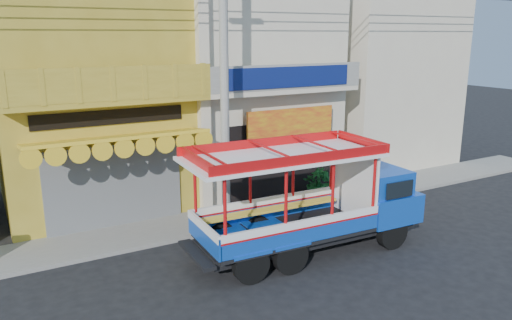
{
  "coord_description": "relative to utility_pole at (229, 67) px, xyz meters",
  "views": [
    {
      "loc": [
        -7.46,
        -10.03,
        5.96
      ],
      "look_at": [
        -0.38,
        2.5,
        2.32
      ],
      "focal_mm": 35.0,
      "sensor_mm": 36.0,
      "label": 1
    }
  ],
  "objects": [
    {
      "name": "ground",
      "position": [
        0.85,
        -3.3,
        -5.03
      ],
      "size": [
        90.0,
        90.0,
        0.0
      ],
      "primitive_type": "plane",
      "color": "black",
      "rests_on": "ground"
    },
    {
      "name": "sidewalk",
      "position": [
        0.85,
        0.7,
        -4.97
      ],
      "size": [
        30.0,
        2.0,
        0.12
      ],
      "primitive_type": "cube",
      "color": "slate",
      "rests_on": "ground"
    },
    {
      "name": "utility_pole",
      "position": [
        0.0,
        0.0,
        0.0
      ],
      "size": [
        28.0,
        0.26,
        9.0
      ],
      "color": "gray",
      "rests_on": "ground"
    },
    {
      "name": "shophouse_left",
      "position": [
        -3.15,
        4.66,
        -0.92
      ],
      "size": [
        6.0,
        7.5,
        8.24
      ],
      "color": "#A38824",
      "rests_on": "ground"
    },
    {
      "name": "potted_plant_b",
      "position": [
        4.48,
        0.91,
        -4.47
      ],
      "size": [
        0.62,
        0.59,
        0.88
      ],
      "primitive_type": "imported",
      "rotation": [
        0.0,
        0.0,
        2.58
      ],
      "color": "#154C1D",
      "rests_on": "sidewalk"
    },
    {
      "name": "potted_plant_a",
      "position": [
        3.95,
        0.95,
        -4.41
      ],
      "size": [
        1.16,
        1.1,
        1.0
      ],
      "primitive_type": "imported",
      "rotation": [
        0.0,
        0.0,
        0.46
      ],
      "color": "#154C1D",
      "rests_on": "sidewalk"
    },
    {
      "name": "potted_plant_c",
      "position": [
        4.01,
        0.87,
        -4.36
      ],
      "size": [
        0.62,
        0.62,
        1.1
      ],
      "primitive_type": "imported",
      "rotation": [
        0.0,
        0.0,
        4.7
      ],
      "color": "#154C1D",
      "rests_on": "sidewalk"
    },
    {
      "name": "shophouse_right",
      "position": [
        2.85,
        4.66,
        -0.93
      ],
      "size": [
        6.0,
        6.75,
        8.24
      ],
      "color": "beige",
      "rests_on": "ground"
    },
    {
      "name": "filler_building_right",
      "position": [
        9.85,
        4.7,
        -1.23
      ],
      "size": [
        6.0,
        6.0,
        7.6
      ],
      "primitive_type": "cube",
      "color": "beige",
      "rests_on": "ground"
    },
    {
      "name": "party_pilaster",
      "position": [
        -0.15,
        1.55,
        -1.03
      ],
      "size": [
        0.35,
        0.3,
        8.0
      ],
      "primitive_type": "cube",
      "color": "beige",
      "rests_on": "ground"
    },
    {
      "name": "songthaew_truck",
      "position": [
        1.54,
        -2.73,
        -3.51
      ],
      "size": [
        6.84,
        2.5,
        3.15
      ],
      "color": "black",
      "rests_on": "ground"
    }
  ]
}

